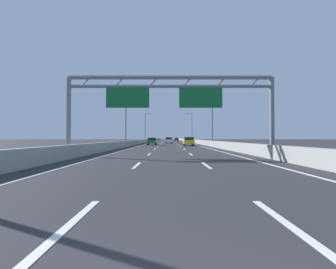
# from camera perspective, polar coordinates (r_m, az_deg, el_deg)

# --- Properties ---
(ground_plane) EXTENTS (260.00, 260.00, 0.00)m
(ground_plane) POSITION_cam_1_polar(r_m,az_deg,el_deg) (100.79, 0.21, -1.52)
(ground_plane) COLOR #2D2D30
(lane_dash_left_0) EXTENTS (0.16, 3.00, 0.01)m
(lane_dash_left_0) POSITION_cam_1_polar(r_m,az_deg,el_deg) (4.79, -20.69, -18.06)
(lane_dash_left_0) COLOR white
(lane_dash_left_0) RESTS_ON ground_plane
(lane_dash_left_1) EXTENTS (0.16, 3.00, 0.01)m
(lane_dash_left_1) POSITION_cam_1_polar(r_m,az_deg,el_deg) (13.45, -6.85, -6.81)
(lane_dash_left_1) COLOR white
(lane_dash_left_1) RESTS_ON ground_plane
(lane_dash_left_2) EXTENTS (0.16, 3.00, 0.01)m
(lane_dash_left_2) POSITION_cam_1_polar(r_m,az_deg,el_deg) (22.38, -4.05, -4.37)
(lane_dash_left_2) COLOR white
(lane_dash_left_2) RESTS_ON ground_plane
(lane_dash_left_3) EXTENTS (0.16, 3.00, 0.01)m
(lane_dash_left_3) POSITION_cam_1_polar(r_m,az_deg,el_deg) (31.35, -2.86, -3.32)
(lane_dash_left_3) COLOR white
(lane_dash_left_3) RESTS_ON ground_plane
(lane_dash_left_4) EXTENTS (0.16, 3.00, 0.01)m
(lane_dash_left_4) POSITION_cam_1_polar(r_m,az_deg,el_deg) (40.33, -2.19, -2.74)
(lane_dash_left_4) COLOR white
(lane_dash_left_4) RESTS_ON ground_plane
(lane_dash_left_5) EXTENTS (0.16, 3.00, 0.01)m
(lane_dash_left_5) POSITION_cam_1_polar(r_m,az_deg,el_deg) (49.32, -1.77, -2.37)
(lane_dash_left_5) COLOR white
(lane_dash_left_5) RESTS_ON ground_plane
(lane_dash_left_6) EXTENTS (0.16, 3.00, 0.01)m
(lane_dash_left_6) POSITION_cam_1_polar(r_m,az_deg,el_deg) (58.32, -1.48, -2.11)
(lane_dash_left_6) COLOR white
(lane_dash_left_6) RESTS_ON ground_plane
(lane_dash_left_7) EXTENTS (0.16, 3.00, 0.01)m
(lane_dash_left_7) POSITION_cam_1_polar(r_m,az_deg,el_deg) (67.31, -1.27, -1.92)
(lane_dash_left_7) COLOR white
(lane_dash_left_7) RESTS_ON ground_plane
(lane_dash_left_8) EXTENTS (0.16, 3.00, 0.01)m
(lane_dash_left_8) POSITION_cam_1_polar(r_m,az_deg,el_deg) (76.31, -1.11, -1.78)
(lane_dash_left_8) COLOR white
(lane_dash_left_8) RESTS_ON ground_plane
(lane_dash_left_9) EXTENTS (0.16, 3.00, 0.01)m
(lane_dash_left_9) POSITION_cam_1_polar(r_m,az_deg,el_deg) (85.30, -0.98, -1.67)
(lane_dash_left_9) COLOR white
(lane_dash_left_9) RESTS_ON ground_plane
(lane_dash_left_10) EXTENTS (0.16, 3.00, 0.01)m
(lane_dash_left_10) POSITION_cam_1_polar(r_m,az_deg,el_deg) (94.30, -0.88, -1.58)
(lane_dash_left_10) COLOR white
(lane_dash_left_10) RESTS_ON ground_plane
(lane_dash_left_11) EXTENTS (0.16, 3.00, 0.01)m
(lane_dash_left_11) POSITION_cam_1_polar(r_m,az_deg,el_deg) (103.30, -0.79, -1.50)
(lane_dash_left_11) COLOR white
(lane_dash_left_11) RESTS_ON ground_plane
(lane_dash_left_12) EXTENTS (0.16, 3.00, 0.01)m
(lane_dash_left_12) POSITION_cam_1_polar(r_m,az_deg,el_deg) (112.30, -0.72, -1.44)
(lane_dash_left_12) COLOR white
(lane_dash_left_12) RESTS_ON ground_plane
(lane_dash_left_13) EXTENTS (0.16, 3.00, 0.01)m
(lane_dash_left_13) POSITION_cam_1_polar(r_m,az_deg,el_deg) (121.29, -0.66, -1.38)
(lane_dash_left_13) COLOR white
(lane_dash_left_13) RESTS_ON ground_plane
(lane_dash_left_14) EXTENTS (0.16, 3.00, 0.01)m
(lane_dash_left_14) POSITION_cam_1_polar(r_m,az_deg,el_deg) (130.29, -0.60, -1.34)
(lane_dash_left_14) COLOR white
(lane_dash_left_14) RESTS_ON ground_plane
(lane_dash_left_15) EXTENTS (0.16, 3.00, 0.01)m
(lane_dash_left_15) POSITION_cam_1_polar(r_m,az_deg,el_deg) (139.29, -0.56, -1.29)
(lane_dash_left_15) COLOR white
(lane_dash_left_15) RESTS_ON ground_plane
(lane_dash_left_16) EXTENTS (0.16, 3.00, 0.01)m
(lane_dash_left_16) POSITION_cam_1_polar(r_m,az_deg,el_deg) (148.29, -0.52, -1.26)
(lane_dash_left_16) COLOR white
(lane_dash_left_16) RESTS_ON ground_plane
(lane_dash_left_17) EXTENTS (0.16, 3.00, 0.01)m
(lane_dash_left_17) POSITION_cam_1_polar(r_m,az_deg,el_deg) (157.29, -0.48, -1.23)
(lane_dash_left_17) COLOR white
(lane_dash_left_17) RESTS_ON ground_plane
(lane_dash_right_0) EXTENTS (0.16, 3.00, 0.01)m
(lane_dash_right_0) POSITION_cam_1_polar(r_m,az_deg,el_deg) (4.93, 25.08, -17.54)
(lane_dash_right_0) COLOR white
(lane_dash_right_0) RESTS_ON ground_plane
(lane_dash_right_1) EXTENTS (0.16, 3.00, 0.01)m
(lane_dash_right_1) POSITION_cam_1_polar(r_m,az_deg,el_deg) (13.50, 8.61, -6.79)
(lane_dash_right_1) COLOR white
(lane_dash_right_1) RESTS_ON ground_plane
(lane_dash_right_2) EXTENTS (0.16, 3.00, 0.01)m
(lane_dash_right_2) POSITION_cam_1_polar(r_m,az_deg,el_deg) (22.41, 5.20, -4.37)
(lane_dash_right_2) COLOR white
(lane_dash_right_2) RESTS_ON ground_plane
(lane_dash_right_3) EXTENTS (0.16, 3.00, 0.01)m
(lane_dash_right_3) POSITION_cam_1_polar(r_m,az_deg,el_deg) (31.37, 3.74, -3.32)
(lane_dash_right_3) COLOR white
(lane_dash_right_3) RESTS_ON ground_plane
(lane_dash_right_4) EXTENTS (0.16, 3.00, 0.01)m
(lane_dash_right_4) POSITION_cam_1_polar(r_m,az_deg,el_deg) (40.35, 2.93, -2.74)
(lane_dash_right_4) COLOR white
(lane_dash_right_4) RESTS_ON ground_plane
(lane_dash_right_5) EXTENTS (0.16, 3.00, 0.01)m
(lane_dash_right_5) POSITION_cam_1_polar(r_m,az_deg,el_deg) (49.34, 2.41, -2.37)
(lane_dash_right_5) COLOR white
(lane_dash_right_5) RESTS_ON ground_plane
(lane_dash_right_6) EXTENTS (0.16, 3.00, 0.01)m
(lane_dash_right_6) POSITION_cam_1_polar(r_m,az_deg,el_deg) (58.33, 2.06, -2.11)
(lane_dash_right_6) COLOR white
(lane_dash_right_6) RESTS_ON ground_plane
(lane_dash_right_7) EXTENTS (0.16, 3.00, 0.01)m
(lane_dash_right_7) POSITION_cam_1_polar(r_m,az_deg,el_deg) (67.32, 1.80, -1.92)
(lane_dash_right_7) COLOR white
(lane_dash_right_7) RESTS_ON ground_plane
(lane_dash_right_8) EXTENTS (0.16, 3.00, 0.01)m
(lane_dash_right_8) POSITION_cam_1_polar(r_m,az_deg,el_deg) (76.31, 1.60, -1.78)
(lane_dash_right_8) COLOR white
(lane_dash_right_8) RESTS_ON ground_plane
(lane_dash_right_9) EXTENTS (0.16, 3.00, 0.01)m
(lane_dash_right_9) POSITION_cam_1_polar(r_m,az_deg,el_deg) (85.31, 1.44, -1.67)
(lane_dash_right_9) COLOR white
(lane_dash_right_9) RESTS_ON ground_plane
(lane_dash_right_10) EXTENTS (0.16, 3.00, 0.01)m
(lane_dash_right_10) POSITION_cam_1_polar(r_m,az_deg,el_deg) (94.31, 1.31, -1.58)
(lane_dash_right_10) COLOR white
(lane_dash_right_10) RESTS_ON ground_plane
(lane_dash_right_11) EXTENTS (0.16, 3.00, 0.01)m
(lane_dash_right_11) POSITION_cam_1_polar(r_m,az_deg,el_deg) (103.30, 1.21, -1.50)
(lane_dash_right_11) COLOR white
(lane_dash_right_11) RESTS_ON ground_plane
(lane_dash_right_12) EXTENTS (0.16, 3.00, 0.01)m
(lane_dash_right_12) POSITION_cam_1_polar(r_m,az_deg,el_deg) (112.30, 1.12, -1.44)
(lane_dash_right_12) COLOR white
(lane_dash_right_12) RESTS_ON ground_plane
(lane_dash_right_13) EXTENTS (0.16, 3.00, 0.01)m
(lane_dash_right_13) POSITION_cam_1_polar(r_m,az_deg,el_deg) (121.30, 1.04, -1.38)
(lane_dash_right_13) COLOR white
(lane_dash_right_13) RESTS_ON ground_plane
(lane_dash_right_14) EXTENTS (0.16, 3.00, 0.01)m
(lane_dash_right_14) POSITION_cam_1_polar(r_m,az_deg,el_deg) (130.30, 0.98, -1.34)
(lane_dash_right_14) COLOR white
(lane_dash_right_14) RESTS_ON ground_plane
(lane_dash_right_15) EXTENTS (0.16, 3.00, 0.01)m
(lane_dash_right_15) POSITION_cam_1_polar(r_m,az_deg,el_deg) (139.30, 0.92, -1.29)
(lane_dash_right_15) COLOR white
(lane_dash_right_15) RESTS_ON ground_plane
(lane_dash_right_16) EXTENTS (0.16, 3.00, 0.01)m
(lane_dash_right_16) POSITION_cam_1_polar(r_m,az_deg,el_deg) (148.30, 0.87, -1.26)
(lane_dash_right_16) COLOR white
(lane_dash_right_16) RESTS_ON ground_plane
(lane_dash_right_17) EXTENTS (0.16, 3.00, 0.01)m
(lane_dash_right_17) POSITION_cam_1_polar(r_m,az_deg,el_deg) (157.29, 0.83, -1.23)
(lane_dash_right_17) COLOR white
(lane_dash_right_17) RESTS_ON ground_plane
(edge_line_left) EXTENTS (0.16, 176.00, 0.01)m
(edge_line_left) POSITION_cam_1_polar(r_m,az_deg,el_deg) (88.93, -3.16, -1.63)
(edge_line_left) COLOR white
(edge_line_left) RESTS_ON ground_plane
(edge_line_right) EXTENTS (0.16, 176.00, 0.01)m
(edge_line_right) POSITION_cam_1_polar(r_m,az_deg,el_deg) (88.95, 3.61, -1.63)
(edge_line_right) COLOR white
(edge_line_right) RESTS_ON ground_plane
(barrier_left) EXTENTS (0.45, 220.00, 0.95)m
(barrier_left) POSITION_cam_1_polar(r_m,az_deg,el_deg) (110.98, -3.36, -1.20)
(barrier_left) COLOR #9E9E99
(barrier_left) RESTS_ON ground_plane
(barrier_right) EXTENTS (0.45, 220.00, 0.95)m
(barrier_right) POSITION_cam_1_polar(r_m,az_deg,el_deg) (111.01, 3.77, -1.20)
(barrier_right) COLOR #9E9E99
(barrier_right) RESTS_ON ground_plane
(sign_gantry) EXTENTS (16.41, 0.36, 6.36)m
(sign_gantry) POSITION_cam_1_polar(r_m,az_deg,el_deg) (20.44, 0.31, 8.81)
(sign_gantry) COLOR gray
(sign_gantry) RESTS_ON ground_plane
(streetlamp_left_mid) EXTENTS (2.58, 0.28, 9.50)m
(streetlamp_left_mid) POSITION_cam_1_polar(r_m,az_deg,el_deg) (46.31, -8.97, 4.21)
(streetlamp_left_mid) COLOR slate
(streetlamp_left_mid) RESTS_ON ground_plane
(streetlamp_right_mid) EXTENTS (2.58, 0.28, 9.50)m
(streetlamp_right_mid) POSITION_cam_1_polar(r_m,az_deg,el_deg) (46.37, 9.63, 4.20)
(streetlamp_right_mid) COLOR slate
(streetlamp_right_mid) RESTS_ON ground_plane
(streetlamp_left_far) EXTENTS (2.58, 0.28, 9.50)m
(streetlamp_left_far) POSITION_cam_1_polar(r_m,az_deg,el_deg) (84.52, -4.84, 1.98)
(streetlamp_left_far) COLOR slate
(streetlamp_left_far) RESTS_ON ground_plane
(streetlamp_right_far) EXTENTS (2.58, 0.28, 9.50)m
(streetlamp_right_far) POSITION_cam_1_polar(r_m,az_deg,el_deg) (84.55, 5.30, 1.98)
(streetlamp_right_far) COLOR slate
(streetlamp_right_far) RESTS_ON ground_plane
(yellow_car) EXTENTS (1.78, 4.18, 1.53)m
(yellow_car) POSITION_cam_1_polar(r_m,az_deg,el_deg) (45.93, 4.73, -1.53)
(yellow_car) COLOR yellow
(yellow_car) RESTS_ON ground_plane
(white_car) EXTENTS (1.82, 4.52, 1.53)m
(white_car) POSITION_cam_1_polar(r_m,az_deg,el_deg) (65.12, 0.29, -1.28)
(white_car) COLOR silver
(white_car) RESTS_ON ground_plane
(black_car) EXTENTS (1.71, 4.37, 1.58)m
(black_car) POSITION_cam_1_polar(r_m,az_deg,el_deg) (95.51, 0.19, -1.09)
(black_car) COLOR black
(black_car) RESTS_ON ground_plane
(red_car) EXTENTS (1.71, 4.11, 1.40)m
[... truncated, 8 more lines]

